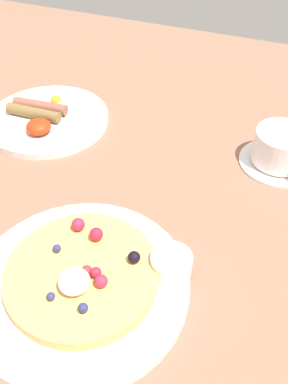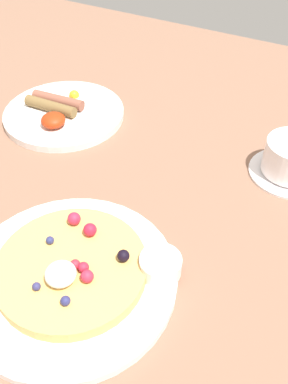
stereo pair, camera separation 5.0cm
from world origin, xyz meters
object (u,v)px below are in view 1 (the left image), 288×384
pancake_plate (80,285)px  syrup_ramekin (171,263)px  coffee_saucer (277,161)px  coffee_cup (282,147)px  breakfast_plate (48,119)px

pancake_plate → syrup_ramekin: size_ratio=5.16×
coffee_saucer → coffee_cup: coffee_cup is taller
pancake_plate → breakfast_plate: bearing=127.0°
syrup_ramekin → breakfast_plate: bearing=143.2°
pancake_plate → syrup_ramekin: (9.85, 5.81, 1.98)cm
coffee_saucer → coffee_cup: (0.09, -0.10, 3.17)cm
coffee_saucer → coffee_cup: 3.17cm
pancake_plate → syrup_ramekin: 11.61cm
coffee_cup → pancake_plate: bearing=-119.6°
pancake_plate → coffee_cup: coffee_cup is taller
syrup_ramekin → coffee_saucer: size_ratio=0.42×
coffee_saucer → breakfast_plate: bearing=-175.0°
pancake_plate → breakfast_plate: same height
breakfast_plate → coffee_cup: 42.18cm
coffee_saucer → pancake_plate: bearing=-119.5°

